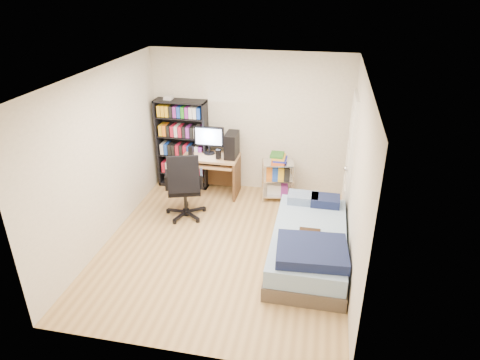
% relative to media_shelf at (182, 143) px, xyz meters
% --- Properties ---
extents(room, '(3.58, 4.08, 2.58)m').
position_rel_media_shelf_xyz_m(room, '(1.21, -1.84, 0.41)').
color(room, tan).
rests_on(room, ground).
extents(media_shelf, '(0.92, 0.31, 1.70)m').
position_rel_media_shelf_xyz_m(media_shelf, '(0.00, 0.00, 0.00)').
color(media_shelf, black).
rests_on(media_shelf, room).
extents(computer_desk, '(0.98, 0.57, 1.23)m').
position_rel_media_shelf_xyz_m(computer_desk, '(0.69, -0.18, -0.17)').
color(computer_desk, tan).
rests_on(computer_desk, room).
extents(office_chair, '(0.85, 0.85, 1.14)m').
position_rel_media_shelf_xyz_m(office_chair, '(0.39, -1.13, -0.48)').
color(office_chair, black).
rests_on(office_chair, room).
extents(wire_cart, '(0.59, 0.47, 0.87)m').
position_rel_media_shelf_xyz_m(wire_cart, '(1.78, -0.20, -0.27)').
color(wire_cart, silver).
rests_on(wire_cart, room).
extents(bed, '(1.02, 2.04, 0.58)m').
position_rel_media_shelf_xyz_m(bed, '(2.43, -1.91, -0.58)').
color(bed, brown).
rests_on(bed, room).
extents(door, '(0.12, 0.80, 2.00)m').
position_rel_media_shelf_xyz_m(door, '(2.93, -0.49, 0.16)').
color(door, white).
rests_on(door, room).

